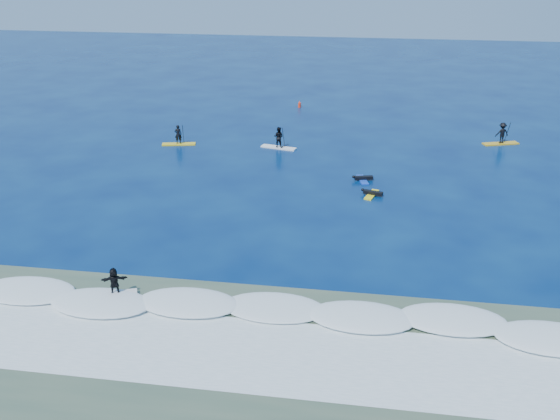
# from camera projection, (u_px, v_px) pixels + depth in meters

# --- Properties ---
(ground) EXTENTS (160.00, 160.00, 0.00)m
(ground) POSITION_uv_depth(u_px,v_px,m) (283.00, 223.00, 37.50)
(ground) COLOR #04184B
(ground) RESTS_ON ground
(shallow_water) EXTENTS (90.00, 13.00, 0.01)m
(shallow_water) POSITION_uv_depth(u_px,v_px,m) (231.00, 367.00, 24.79)
(shallow_water) COLOR #3C5241
(shallow_water) RESTS_ON ground
(breaking_wave) EXTENTS (40.00, 6.00, 0.30)m
(breaking_wave) POSITION_uv_depth(u_px,v_px,m) (251.00, 313.00, 28.42)
(breaking_wave) COLOR white
(breaking_wave) RESTS_ON ground
(whitewater) EXTENTS (34.00, 5.00, 0.02)m
(whitewater) POSITION_uv_depth(u_px,v_px,m) (237.00, 352.00, 25.70)
(whitewater) COLOR silver
(whitewater) RESTS_ON ground
(sup_paddler_left) EXTENTS (2.84, 1.27, 1.94)m
(sup_paddler_left) POSITION_uv_depth(u_px,v_px,m) (178.00, 138.00, 51.73)
(sup_paddler_left) COLOR yellow
(sup_paddler_left) RESTS_ON ground
(sup_paddler_center) EXTENTS (3.02, 1.39, 2.06)m
(sup_paddler_center) POSITION_uv_depth(u_px,v_px,m) (279.00, 139.00, 50.79)
(sup_paddler_center) COLOR white
(sup_paddler_center) RESTS_ON ground
(sup_paddler_right) EXTENTS (3.11, 1.71, 2.12)m
(sup_paddler_right) POSITION_uv_depth(u_px,v_px,m) (502.00, 134.00, 51.79)
(sup_paddler_right) COLOR gold
(sup_paddler_right) RESTS_ON ground
(prone_paddler_near) EXTENTS (1.48, 1.94, 0.39)m
(prone_paddler_near) POSITION_uv_depth(u_px,v_px,m) (372.00, 194.00, 41.52)
(prone_paddler_near) COLOR yellow
(prone_paddler_near) RESTS_ON ground
(prone_paddler_far) EXTENTS (1.49, 1.95, 0.39)m
(prone_paddler_far) POSITION_uv_depth(u_px,v_px,m) (363.00, 179.00, 44.12)
(prone_paddler_far) COLOR blue
(prone_paddler_far) RESTS_ON ground
(wave_surfer) EXTENTS (2.05, 1.23, 1.44)m
(wave_surfer) POSITION_uv_depth(u_px,v_px,m) (114.00, 283.00, 29.31)
(wave_surfer) COLOR silver
(wave_surfer) RESTS_ON breaking_wave
(marker_buoy) EXTENTS (0.30, 0.30, 0.71)m
(marker_buoy) POSITION_uv_depth(u_px,v_px,m) (299.00, 104.00, 63.49)
(marker_buoy) COLOR #FA3516
(marker_buoy) RESTS_ON ground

